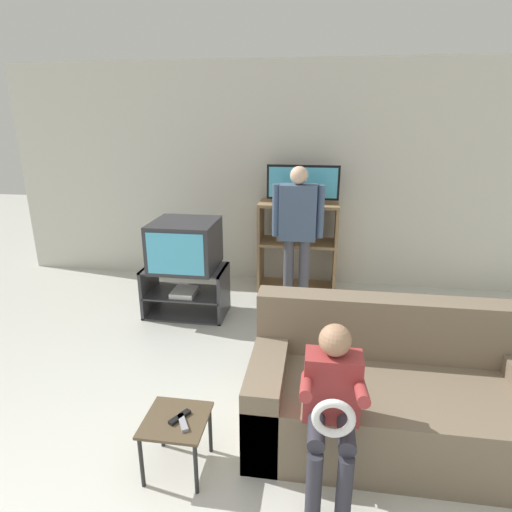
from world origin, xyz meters
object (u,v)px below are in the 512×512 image
object	(u,v)px
television_flat	(303,185)
snack_table	(176,426)
tv_stand	(186,291)
media_shelf	(297,246)
remote_control_white	(183,423)
television_main	(185,245)
remote_control_black	(180,417)
couch	(392,397)
person_seated_child	(332,402)
person_standing_adult	(298,225)

from	to	relation	value
television_flat	snack_table	xyz separation A→B (m)	(-0.57, -2.89, -0.95)
tv_stand	media_shelf	distance (m)	1.43
tv_stand	remote_control_white	distance (m)	2.16
television_main	remote_control_black	world-z (taller)	television_main
couch	person_seated_child	distance (m)	0.71
person_standing_adult	person_seated_child	xyz separation A→B (m)	(0.33, -2.42, -0.33)
couch	media_shelf	bearing A→B (deg)	107.21
television_flat	remote_control_white	bearing A→B (deg)	-99.90
couch	person_seated_child	size ratio (longest dim) A/B	1.83
tv_stand	person_standing_adult	world-z (taller)	person_standing_adult
snack_table	remote_control_white	world-z (taller)	remote_control_white
television_main	remote_control_black	xyz separation A→B (m)	(0.58, -2.03, -0.40)
media_shelf	person_seated_child	world-z (taller)	media_shelf
tv_stand	person_standing_adult	distance (m)	1.35
snack_table	couch	size ratio (longest dim) A/B	0.20
tv_stand	person_standing_adult	xyz separation A→B (m)	(1.12, 0.36, 0.66)
snack_table	television_main	bearing A→B (deg)	105.46
television_main	person_seated_child	size ratio (longest dim) A/B	0.64
remote_control_white	couch	distance (m)	1.33
television_flat	person_standing_adult	world-z (taller)	person_standing_adult
tv_stand	television_main	bearing A→B (deg)	19.22
television_main	person_seated_child	distance (m)	2.52
tv_stand	television_flat	bearing A→B (deg)	37.11
person_seated_child	snack_table	bearing A→B (deg)	177.99
person_standing_adult	television_flat	bearing A→B (deg)	87.66
remote_control_white	person_standing_adult	size ratio (longest dim) A/B	0.09
tv_stand	television_flat	distance (m)	1.74
person_standing_adult	tv_stand	bearing A→B (deg)	-162.02
tv_stand	television_main	world-z (taller)	television_main
television_flat	media_shelf	bearing A→B (deg)	165.95
tv_stand	television_flat	xyz separation A→B (m)	(1.14, 0.86, 1.00)
television_main	snack_table	distance (m)	2.16
person_seated_child	media_shelf	bearing A→B (deg)	96.75
remote_control_white	couch	xyz separation A→B (m)	(1.22, 0.51, -0.07)
media_shelf	snack_table	world-z (taller)	media_shelf
remote_control_black	person_standing_adult	size ratio (longest dim) A/B	0.09
television_main	person_standing_adult	bearing A→B (deg)	17.96
tv_stand	person_seated_child	distance (m)	2.54
media_shelf	person_seated_child	xyz separation A→B (m)	(0.35, -2.93, 0.05)
person_standing_adult	snack_table	bearing A→B (deg)	-102.84
couch	person_seated_child	bearing A→B (deg)	-129.12
media_shelf	remote_control_white	world-z (taller)	media_shelf
tv_stand	couch	distance (m)	2.42
person_standing_adult	remote_control_black	bearing A→B (deg)	-102.33
television_flat	remote_control_black	size ratio (longest dim) A/B	5.65
snack_table	person_seated_child	xyz separation A→B (m)	(0.87, -0.03, 0.29)
tv_stand	snack_table	xyz separation A→B (m)	(0.58, -2.03, 0.05)
media_shelf	snack_table	distance (m)	2.96
television_main	media_shelf	xyz separation A→B (m)	(1.09, 0.87, -0.22)
tv_stand	media_shelf	world-z (taller)	media_shelf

